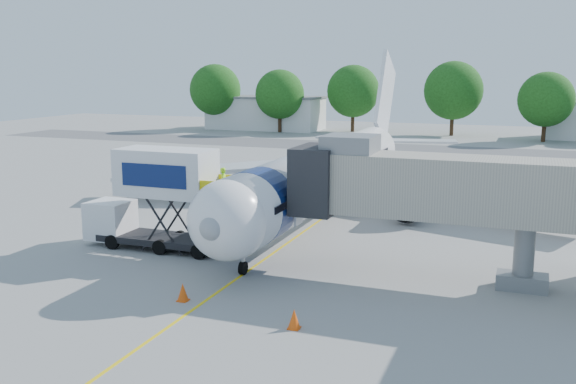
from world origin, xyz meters
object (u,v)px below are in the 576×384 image
(aircraft, at_px, (328,172))
(catering_hiloader, at_px, (156,199))
(jet_bridge, at_px, (423,187))
(ground_tug, at_px, (154,349))

(aircraft, xyz_separation_m, catering_hiloader, (-6.27, -11.12, -0.19))
(jet_bridge, relative_size, catering_hiloader, 1.63)
(aircraft, distance_m, ground_tug, 23.86)
(aircraft, distance_m, catering_hiloader, 12.77)
(aircraft, xyz_separation_m, jet_bridge, (7.99, -11.12, 1.39))
(jet_bridge, height_order, ground_tug, jet_bridge)
(aircraft, distance_m, jet_bridge, 13.77)
(jet_bridge, relative_size, ground_tug, 3.56)
(catering_hiloader, height_order, ground_tug, catering_hiloader)
(jet_bridge, xyz_separation_m, ground_tug, (-6.49, -12.59, -3.58))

